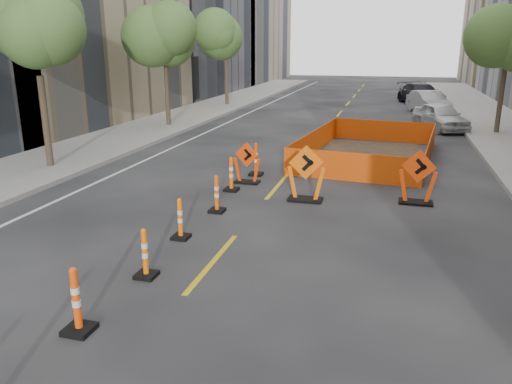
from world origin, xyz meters
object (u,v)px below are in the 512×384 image
(channelizer_8, at_px, (256,159))
(chevron_sign_center, at_px, (306,173))
(channelizer_6, at_px, (217,194))
(channelizer_5, at_px, (180,219))
(chevron_sign_left, at_px, (247,163))
(parked_car_mid, at_px, (429,102))
(parked_car_far, at_px, (421,94))
(channelizer_7, at_px, (231,174))
(parked_car_near, at_px, (440,117))
(chevron_sign_right, at_px, (418,177))
(channelizer_4, at_px, (145,253))
(channelizer_3, at_px, (76,300))

(channelizer_8, bearing_deg, chevron_sign_center, -48.73)
(channelizer_6, bearing_deg, channelizer_5, -94.64)
(chevron_sign_left, xyz_separation_m, parked_car_mid, (6.60, 19.39, 0.05))
(channelizer_5, distance_m, channelizer_6, 2.04)
(parked_car_far, bearing_deg, channelizer_7, -124.36)
(parked_car_near, bearing_deg, parked_car_mid, 70.07)
(channelizer_7, height_order, chevron_sign_right, chevron_sign_right)
(chevron_sign_center, distance_m, parked_car_near, 14.97)
(parked_car_near, distance_m, parked_car_far, 12.06)
(channelizer_5, bearing_deg, parked_car_mid, 74.63)
(channelizer_6, distance_m, chevron_sign_right, 5.63)
(channelizer_6, xyz_separation_m, parked_car_near, (6.80, 15.84, 0.19))
(channelizer_8, relative_size, chevron_sign_center, 0.69)
(channelizer_5, height_order, chevron_sign_center, chevron_sign_center)
(chevron_sign_left, bearing_deg, parked_car_near, 73.97)
(channelizer_6, relative_size, parked_car_near, 0.25)
(channelizer_7, xyz_separation_m, chevron_sign_right, (5.43, 0.15, 0.25))
(chevron_sign_right, bearing_deg, parked_car_far, 100.28)
(channelizer_4, distance_m, channelizer_8, 8.12)
(channelizer_4, relative_size, channelizer_6, 0.98)
(chevron_sign_left, xyz_separation_m, parked_car_far, (6.33, 24.87, 0.10))
(channelizer_6, bearing_deg, parked_car_near, 66.76)
(chevron_sign_right, distance_m, parked_car_mid, 20.29)
(channelizer_5, bearing_deg, channelizer_6, 85.36)
(channelizer_8, relative_size, chevron_sign_left, 0.84)
(channelizer_4, relative_size, parked_car_near, 0.24)
(channelizer_5, distance_m, parked_car_near, 19.18)
(channelizer_4, bearing_deg, channelizer_3, -93.15)
(channelizer_4, height_order, parked_car_near, parked_car_near)
(channelizer_4, xyz_separation_m, channelizer_6, (0.00, 4.06, 0.01))
(channelizer_4, distance_m, chevron_sign_center, 6.07)
(channelizer_6, distance_m, parked_car_mid, 23.36)
(channelizer_7, bearing_deg, chevron_sign_right, 1.57)
(parked_car_mid, bearing_deg, channelizer_8, -127.38)
(chevron_sign_center, bearing_deg, chevron_sign_left, 126.85)
(channelizer_3, relative_size, channelizer_5, 1.13)
(channelizer_8, height_order, parked_car_far, parked_car_far)
(parked_car_near, bearing_deg, chevron_sign_right, -118.82)
(parked_car_near, bearing_deg, chevron_sign_center, -130.30)
(channelizer_5, xyz_separation_m, parked_car_mid, (6.72, 24.45, 0.24))
(channelizer_7, relative_size, parked_car_mid, 0.24)
(chevron_sign_center, height_order, chevron_sign_right, chevron_sign_center)
(channelizer_6, distance_m, chevron_sign_left, 3.03)
(channelizer_8, relative_size, parked_car_near, 0.27)
(channelizer_6, xyz_separation_m, chevron_sign_right, (5.18, 2.18, 0.27))
(chevron_sign_center, relative_size, parked_car_near, 0.40)
(channelizer_5, distance_m, chevron_sign_right, 6.81)
(channelizer_7, xyz_separation_m, parked_car_mid, (6.81, 20.39, 0.20))
(channelizer_7, distance_m, parked_car_near, 15.51)
(channelizer_5, distance_m, chevron_sign_left, 5.06)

